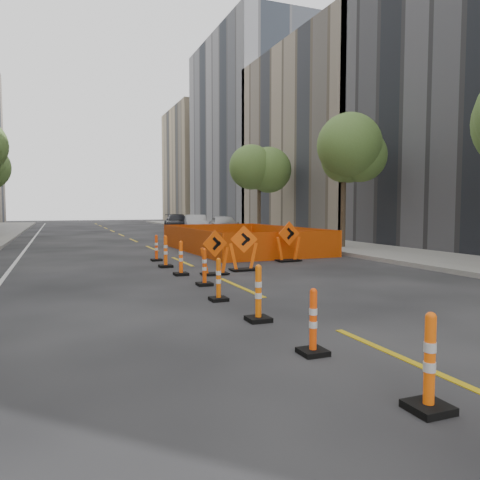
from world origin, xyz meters
name	(u,v)px	position (x,y,z in m)	size (l,w,h in m)	color
ground_plane	(323,323)	(0.00, 0.00, 0.00)	(140.00, 140.00, 0.00)	black
sidewalk_right	(353,248)	(9.00, 12.00, 0.07)	(4.00, 90.00, 0.15)	gray
bld_right_c	(352,143)	(17.00, 23.80, 7.00)	(12.00, 16.00, 14.00)	gray
bld_right_d	(265,134)	(17.00, 40.20, 10.00)	(12.00, 18.00, 20.00)	gray
bld_right_e	(213,166)	(17.00, 58.60, 8.00)	(12.00, 14.00, 16.00)	tan
tree_r_b	(344,155)	(8.40, 12.00, 4.53)	(2.80, 2.80, 5.95)	#382B1E
tree_r_c	(259,170)	(8.40, 22.00, 4.53)	(2.80, 2.80, 5.95)	#382B1E
channelizer_1	(430,362)	(-0.89, -3.46, 0.51)	(0.40, 0.40, 1.01)	#FF5D0A
channelizer_2	(313,321)	(-1.04, -1.45, 0.47)	(0.37, 0.37, 0.93)	#F8490A
channelizer_3	(258,293)	(-0.99, 0.56, 0.51)	(0.40, 0.40, 1.03)	#E96109
channelizer_4	(218,279)	(-1.07, 2.57, 0.47)	(0.37, 0.37, 0.94)	#DF5A09
channelizer_5	(204,267)	(-0.77, 4.58, 0.49)	(0.39, 0.39, 0.98)	#D84309
channelizer_6	(181,258)	(-0.90, 6.59, 0.52)	(0.41, 0.41, 1.04)	#FC540A
channelizer_7	(166,251)	(-0.92, 8.59, 0.55)	(0.43, 0.43, 1.09)	#FE580A
channelizer_8	(156,248)	(-0.84, 10.60, 0.50)	(0.39, 0.39, 1.00)	#E74009
chevron_sign_left	(215,252)	(0.07, 6.29, 0.68)	(0.91, 0.55, 1.36)	#DC4909
chevron_sign_center	(244,248)	(1.23, 6.86, 0.72)	(0.97, 0.58, 1.45)	#F9570A
chevron_sign_right	(288,241)	(3.74, 8.59, 0.76)	(1.01, 0.61, 1.51)	#E44909
safety_fence	(241,239)	(3.73, 13.48, 0.55)	(5.15, 8.77, 1.10)	#FF470D
parked_car_near	(224,226)	(6.05, 22.55, 0.77)	(1.83, 4.55, 1.55)	#B6B5B7
parked_car_mid	(196,224)	(5.66, 27.98, 0.72)	(1.53, 4.39, 1.45)	#B5B5BB
parked_car_far	(177,222)	(5.49, 33.38, 0.71)	(2.00, 4.92, 1.43)	black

